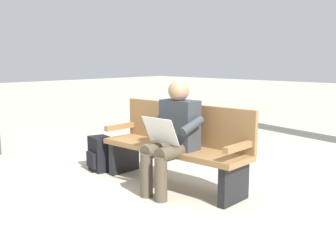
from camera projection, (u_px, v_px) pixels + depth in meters
The scene contains 4 objects.
ground_plane at pixel (172, 185), 4.44m from camera, with size 40.00×40.00×0.00m, color #B7AD99.
bench_near at pixel (177, 144), 4.41m from camera, with size 1.81×0.52×0.90m.
person_seated at pixel (173, 134), 4.12m from camera, with size 0.58×0.58×1.18m.
backpack at pixel (100, 154), 5.00m from camera, with size 0.35×0.31×0.43m.
Camera 1 is at (-2.90, 3.12, 1.40)m, focal length 42.58 mm.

